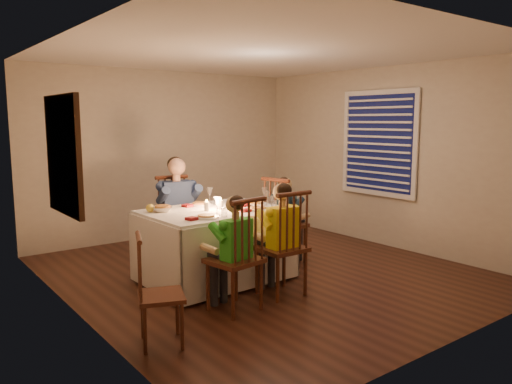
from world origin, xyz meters
TOP-DOWN VIEW (x-y plane):
  - ground at (0.00, 0.00)m, footprint 5.00×5.00m
  - wall_left at (-2.25, 0.00)m, footprint 0.02×5.00m
  - wall_right at (2.25, 0.00)m, footprint 0.02×5.00m
  - wall_back at (0.00, 2.50)m, footprint 4.50×0.02m
  - ceiling at (0.00, 0.00)m, footprint 5.00×5.00m
  - dining_table at (-0.64, 0.08)m, footprint 1.62×1.19m
  - chair_adult at (-0.64, 0.96)m, footprint 0.52×0.50m
  - chair_near_left at (-1.00, -0.81)m, footprint 0.52×0.50m
  - chair_near_right at (-0.35, -0.74)m, footprint 0.47×0.45m
  - chair_end at (0.46, 0.13)m, footprint 0.51×0.53m
  - chair_extra at (-1.90, -1.06)m, footprint 0.48×0.49m
  - adult at (-0.64, 0.96)m, footprint 0.59×0.55m
  - child_green at (-1.00, -0.81)m, footprint 0.44×0.41m
  - child_yellow at (-0.35, -0.74)m, footprint 0.43×0.40m
  - child_teal at (0.46, 0.13)m, footprint 0.41×0.44m
  - setting_adult at (-0.62, 0.44)m, footprint 0.27×0.27m
  - setting_green at (-0.97, -0.27)m, footprint 0.27×0.27m
  - setting_yellow at (-0.26, -0.22)m, footprint 0.27×0.27m
  - setting_teal at (-0.06, 0.07)m, footprint 0.27×0.27m
  - candle_left at (-0.75, 0.08)m, footprint 0.06×0.06m
  - candle_right at (-0.56, 0.08)m, footprint 0.06×0.06m
  - squash at (-1.29, 0.39)m, footprint 0.09×0.09m
  - orange_fruit at (-0.40, 0.14)m, footprint 0.08×0.08m
  - serving_bowl at (-1.17, 0.33)m, footprint 0.29×0.29m
  - wall_mirror at (-2.22, 0.30)m, footprint 0.06×0.95m
  - window_blinds at (2.21, 0.10)m, footprint 0.07×1.34m

SIDE VIEW (x-z plane):
  - ground at x=0.00m, z-range 0.00..0.00m
  - chair_adult at x=-0.64m, z-range -0.56..0.56m
  - chair_near_left at x=-1.00m, z-range -0.56..0.56m
  - chair_near_right at x=-0.35m, z-range -0.56..0.56m
  - chair_end at x=0.46m, z-range -0.56..0.56m
  - chair_extra at x=-1.90m, z-range -0.47..0.47m
  - adult at x=-0.64m, z-range -0.69..0.69m
  - child_green at x=-1.00m, z-range -0.57..0.57m
  - child_yellow at x=-0.35m, z-range -0.60..0.60m
  - child_teal at x=0.46m, z-range -0.56..0.56m
  - dining_table at x=-0.64m, z-range 0.19..0.99m
  - setting_adult at x=-0.62m, z-range 0.83..0.84m
  - setting_green at x=-0.97m, z-range 0.83..0.84m
  - setting_yellow at x=-0.26m, z-range 0.83..0.84m
  - setting_teal at x=-0.06m, z-range 0.83..0.84m
  - serving_bowl at x=-1.17m, z-range 0.83..0.88m
  - orange_fruit at x=-0.40m, z-range 0.83..0.91m
  - squash at x=-1.29m, z-range 0.83..0.92m
  - candle_left at x=-0.75m, z-range 0.83..0.93m
  - candle_right at x=-0.56m, z-range 0.83..0.93m
  - wall_left at x=-2.25m, z-range 0.00..2.60m
  - wall_right at x=2.25m, z-range 0.00..2.60m
  - wall_back at x=0.00m, z-range 0.00..2.60m
  - wall_mirror at x=-2.22m, z-range 0.92..2.08m
  - window_blinds at x=2.21m, z-range 0.73..2.27m
  - ceiling at x=0.00m, z-range 2.60..2.60m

